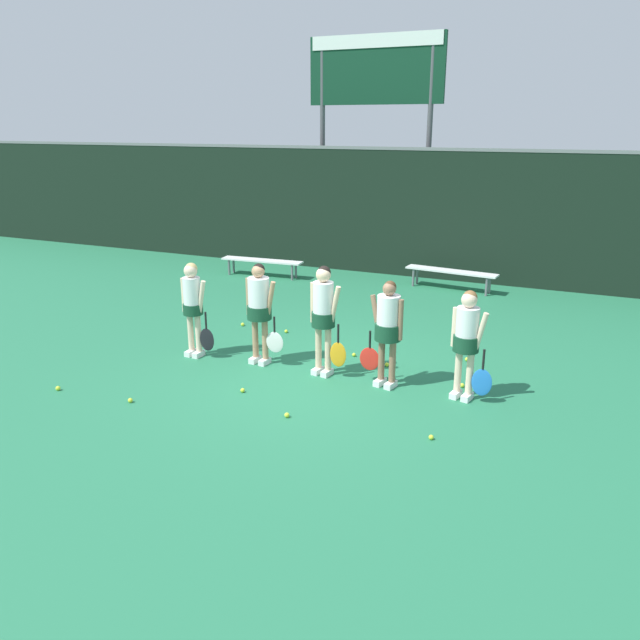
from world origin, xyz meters
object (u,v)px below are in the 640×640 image
(tennis_ball_0, at_px, (462,385))
(tennis_ball_5, at_px, (130,400))
(tennis_ball_2, at_px, (387,365))
(tennis_ball_10, at_px, (286,331))
(tennis_ball_4, at_px, (58,388))
(player_3, at_px, (388,325))
(tennis_ball_8, at_px, (431,437))
(bench_far, at_px, (451,273))
(tennis_ball_6, at_px, (243,390))
(player_0, at_px, (193,302))
(player_4, at_px, (467,336))
(player_1, at_px, (259,305))
(scoreboard, at_px, (375,89))
(player_2, at_px, (324,311))
(tennis_ball_1, at_px, (467,359))
(tennis_ball_7, at_px, (354,355))
(bench_courtside, at_px, (262,262))
(tennis_ball_9, at_px, (287,415))
(tennis_ball_3, at_px, (243,324))

(tennis_ball_0, xyz_separation_m, tennis_ball_5, (-4.22, -2.45, 0.00))
(tennis_ball_2, relative_size, tennis_ball_10, 1.07)
(tennis_ball_2, relative_size, tennis_ball_4, 0.98)
(tennis_ball_0, bearing_deg, tennis_ball_5, -149.90)
(player_3, distance_m, tennis_ball_2, 1.21)
(tennis_ball_2, xyz_separation_m, tennis_ball_4, (-4.19, -2.90, 0.00))
(tennis_ball_8, bearing_deg, bench_far, 100.76)
(tennis_ball_6, distance_m, tennis_ball_10, 2.79)
(player_0, xyz_separation_m, player_3, (3.38, 0.08, 0.01))
(tennis_ball_6, relative_size, tennis_ball_8, 1.01)
(tennis_ball_2, bearing_deg, player_4, -27.72)
(tennis_ball_4, bearing_deg, tennis_ball_6, 22.37)
(tennis_ball_2, bearing_deg, player_1, -161.05)
(tennis_ball_0, relative_size, tennis_ball_8, 1.04)
(player_0, relative_size, tennis_ball_2, 23.40)
(tennis_ball_5, bearing_deg, scoreboard, 89.54)
(player_2, bearing_deg, tennis_ball_1, 43.97)
(tennis_ball_1, bearing_deg, player_3, -121.68)
(tennis_ball_7, distance_m, tennis_ball_8, 3.04)
(bench_courtside, height_order, tennis_ball_1, bench_courtside)
(player_2, bearing_deg, player_3, 5.09)
(player_1, relative_size, player_2, 0.96)
(scoreboard, height_order, tennis_ball_0, scoreboard)
(tennis_ball_0, relative_size, tennis_ball_6, 1.03)
(tennis_ball_1, bearing_deg, player_4, -81.32)
(tennis_ball_7, bearing_deg, tennis_ball_0, -15.93)
(player_3, bearing_deg, tennis_ball_5, -135.37)
(player_4, height_order, tennis_ball_0, player_4)
(tennis_ball_7, bearing_deg, player_4, -24.64)
(tennis_ball_4, distance_m, tennis_ball_8, 5.52)
(player_2, distance_m, tennis_ball_0, 2.38)
(tennis_ball_0, xyz_separation_m, tennis_ball_10, (-3.59, 1.22, -0.00))
(scoreboard, distance_m, tennis_ball_8, 11.28)
(bench_courtside, relative_size, player_0, 1.36)
(scoreboard, relative_size, tennis_ball_7, 92.67)
(player_3, xyz_separation_m, tennis_ball_1, (0.93, 1.51, -0.93))
(bench_far, bearing_deg, tennis_ball_5, -102.49)
(bench_courtside, xyz_separation_m, tennis_ball_6, (3.29, -6.57, -0.35))
(player_3, bearing_deg, tennis_ball_2, 117.99)
(player_1, bearing_deg, tennis_ball_10, 105.94)
(player_2, distance_m, tennis_ball_9, 1.91)
(bench_far, bearing_deg, tennis_ball_6, -95.36)
(tennis_ball_2, distance_m, tennis_ball_7, 0.69)
(tennis_ball_0, xyz_separation_m, tennis_ball_7, (-1.96, 0.56, -0.00))
(player_0, height_order, tennis_ball_0, player_0)
(player_4, bearing_deg, tennis_ball_0, 113.50)
(bench_courtside, distance_m, player_4, 8.35)
(tennis_ball_7, bearing_deg, player_1, -145.99)
(player_1, relative_size, player_3, 1.03)
(player_2, xyz_separation_m, tennis_ball_3, (-2.43, 1.60, -1.01))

